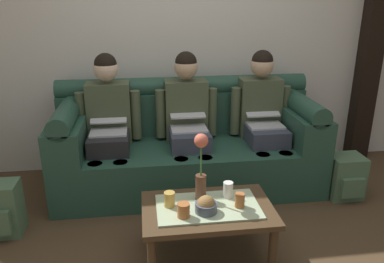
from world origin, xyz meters
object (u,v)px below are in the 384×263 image
at_px(cup_near_left, 240,200).
at_px(cup_far_left, 183,210).
at_px(backpack_right, 345,177).
at_px(backpack_left, 0,210).
at_px(person_left, 109,120).
at_px(coffee_table, 208,213).
at_px(snack_bowl, 206,206).
at_px(person_right, 262,113).
at_px(couch, 188,146).
at_px(cup_near_right, 228,190).
at_px(cup_far_center, 170,199).
at_px(flower_vase, 201,166).
at_px(person_middle, 187,116).

xyz_separation_m(cup_near_left, cup_far_left, (-0.38, -0.07, -0.00)).
distance_m(backpack_right, backpack_left, 2.80).
bearing_deg(cup_far_left, person_left, 113.65).
bearing_deg(coffee_table, person_left, 122.69).
bearing_deg(snack_bowl, person_right, 58.05).
relative_size(couch, cup_near_right, 21.13).
bearing_deg(couch, cup_far_center, -103.30).
bearing_deg(flower_vase, cup_far_left, -124.47).
bearing_deg(coffee_table, couch, 90.00).
bearing_deg(backpack_right, cup_near_left, -149.16).
bearing_deg(person_right, cup_far_center, -131.92).
xyz_separation_m(person_right, cup_near_left, (-0.49, -1.12, -0.23)).
distance_m(person_middle, coffee_table, 1.13).
xyz_separation_m(coffee_table, backpack_right, (1.33, 0.63, -0.13)).
relative_size(coffee_table, cup_near_left, 9.07).
relative_size(cup_far_left, backpack_left, 0.22).
height_order(couch, person_right, person_right).
xyz_separation_m(person_left, person_middle, (0.69, -0.00, 0.00)).
xyz_separation_m(cup_far_center, backpack_right, (1.58, 0.60, -0.24)).
distance_m(person_middle, flower_vase, 0.98).
xyz_separation_m(person_middle, cup_near_right, (0.16, -0.98, -0.22)).
xyz_separation_m(coffee_table, cup_near_left, (0.20, -0.04, 0.11)).
distance_m(person_left, snack_bowl, 1.35).
bearing_deg(backpack_left, cup_near_right, -12.02).
xyz_separation_m(person_left, flower_vase, (0.66, -0.98, -0.04)).
bearing_deg(cup_near_left, cup_near_right, 109.21).
distance_m(coffee_table, cup_near_left, 0.23).
distance_m(couch, snack_bowl, 1.16).
relative_size(cup_near_left, cup_far_left, 1.04).
bearing_deg(cup_near_left, cup_far_center, 171.41).
height_order(person_middle, flower_vase, person_middle).
bearing_deg(person_left, coffee_table, -57.31).
height_order(coffee_table, cup_far_left, cup_far_left).
relative_size(person_left, backpack_left, 2.98).
bearing_deg(snack_bowl, cup_far_left, -166.22).
distance_m(person_left, person_right, 1.39).
distance_m(snack_bowl, cup_near_right, 0.25).
distance_m(coffee_table, backpack_left, 1.53).
distance_m(person_left, coffee_table, 1.33).
relative_size(cup_near_right, backpack_right, 0.29).
height_order(person_left, cup_near_left, person_left).
bearing_deg(backpack_left, cup_far_left, -23.10).
xyz_separation_m(flower_vase, backpack_right, (1.36, 0.54, -0.43)).
height_order(cup_far_left, backpack_left, cup_far_left).
bearing_deg(person_right, person_left, 180.00).
distance_m(person_middle, cup_near_right, 1.02).
xyz_separation_m(coffee_table, cup_far_center, (-0.25, 0.03, 0.11)).
xyz_separation_m(cup_near_right, cup_far_left, (-0.33, -0.21, -0.01)).
bearing_deg(person_right, coffee_table, -122.69).
relative_size(flower_vase, cup_near_left, 4.94).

